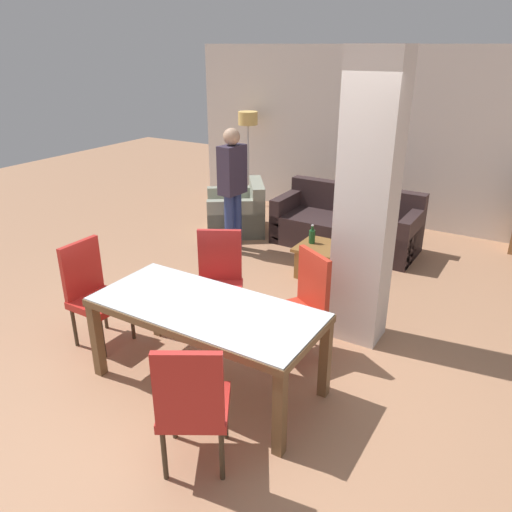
% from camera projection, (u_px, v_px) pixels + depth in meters
% --- Properties ---
extents(ground_plane, '(18.00, 18.00, 0.00)m').
position_uv_depth(ground_plane, '(209.00, 383.00, 4.30)').
color(ground_plane, '#A97857').
extents(back_wall, '(7.20, 0.09, 2.70)m').
position_uv_depth(back_wall, '(397.00, 139.00, 7.67)').
color(back_wall, silver).
rests_on(back_wall, ground_plane).
extents(divider_pillar, '(0.49, 0.38, 2.70)m').
position_uv_depth(divider_pillar, '(367.00, 205.00, 4.51)').
color(divider_pillar, silver).
rests_on(divider_pillar, ground_plane).
extents(dining_table, '(1.90, 0.86, 0.76)m').
position_uv_depth(dining_table, '(206.00, 322.00, 4.06)').
color(dining_table, brown).
rests_on(dining_table, ground_plane).
extents(dining_chair_head_left, '(0.46, 0.46, 1.01)m').
position_uv_depth(dining_chair_head_left, '(93.00, 290.00, 4.73)').
color(dining_chair_head_left, red).
rests_on(dining_chair_head_left, ground_plane).
extents(dining_chair_near_right, '(0.63, 0.63, 1.01)m').
position_uv_depth(dining_chair_near_right, '(192.00, 402.00, 3.24)').
color(dining_chair_near_right, red).
rests_on(dining_chair_near_right, ground_plane).
extents(dining_chair_far_right, '(0.63, 0.63, 1.01)m').
position_uv_depth(dining_chair_far_right, '(302.00, 303.00, 4.49)').
color(dining_chair_far_right, red).
rests_on(dining_chair_far_right, ground_plane).
extents(dining_chair_far_left, '(0.63, 0.63, 1.01)m').
position_uv_depth(dining_chair_far_left, '(219.00, 278.00, 4.97)').
color(dining_chair_far_left, red).
rests_on(dining_chair_far_left, ground_plane).
extents(sofa, '(2.00, 0.86, 0.84)m').
position_uv_depth(sofa, '(346.00, 227.00, 7.12)').
color(sofa, '#332425').
rests_on(sofa, ground_plane).
extents(armchair, '(1.20, 1.21, 0.77)m').
position_uv_depth(armchair, '(238.00, 214.00, 7.72)').
color(armchair, gray).
rests_on(armchair, ground_plane).
extents(coffee_table, '(0.61, 0.58, 0.40)m').
position_uv_depth(coffee_table, '(322.00, 261.00, 6.22)').
color(coffee_table, brown).
rests_on(coffee_table, ground_plane).
extents(bottle, '(0.08, 0.08, 0.24)m').
position_uv_depth(bottle, '(312.00, 236.00, 6.21)').
color(bottle, '#194C23').
rests_on(bottle, coffee_table).
extents(floor_lamp, '(0.33, 0.33, 1.64)m').
position_uv_depth(floor_lamp, '(248.00, 127.00, 8.59)').
color(floor_lamp, '#B7B7BC').
rests_on(floor_lamp, ground_plane).
extents(standing_person, '(0.26, 0.40, 1.70)m').
position_uv_depth(standing_person, '(232.00, 182.00, 6.71)').
color(standing_person, navy).
rests_on(standing_person, ground_plane).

